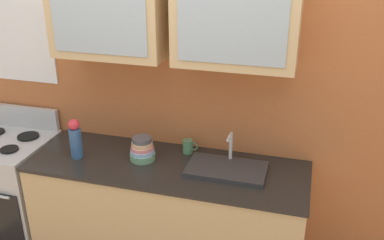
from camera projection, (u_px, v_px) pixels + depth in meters
back_wall_unit at (178, 64)px, 3.02m from camera, size 3.77×0.44×2.72m
counter at (168, 218)px, 3.17m from camera, size 1.95×0.65×0.89m
stove_range at (12, 190)px, 3.50m from camera, size 0.66×0.66×1.07m
sink_faucet at (227, 168)px, 2.91m from camera, size 0.53×0.32×0.24m
bowl_stack at (142, 150)px, 3.04m from camera, size 0.18×0.18×0.17m
vase at (75, 139)px, 3.04m from camera, size 0.09×0.09×0.29m
cup_near_sink at (188, 146)px, 3.14m from camera, size 0.11×0.07×0.10m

